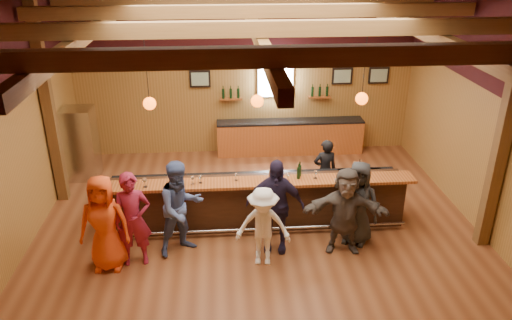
# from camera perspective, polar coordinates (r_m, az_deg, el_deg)

# --- Properties ---
(room) EXTENTS (9.04, 9.00, 4.52)m
(room) POSITION_cam_1_polar(r_m,az_deg,el_deg) (9.34, 0.12, 9.86)
(room) COLOR brown
(room) RESTS_ON ground
(bar_counter) EXTENTS (6.30, 1.07, 1.11)m
(bar_counter) POSITION_cam_1_polar(r_m,az_deg,el_deg) (10.42, 0.16, -4.49)
(bar_counter) COLOR black
(bar_counter) RESTS_ON ground
(back_bar_cabinet) EXTENTS (4.00, 0.52, 0.95)m
(back_bar_cabinet) POSITION_cam_1_polar(r_m,az_deg,el_deg) (13.78, 3.89, 2.66)
(back_bar_cabinet) COLOR #95461B
(back_bar_cabinet) RESTS_ON ground
(window) EXTENTS (0.95, 0.09, 0.95)m
(window) POSITION_cam_1_polar(r_m,az_deg,el_deg) (13.45, 2.24, 9.22)
(window) COLOR silver
(window) RESTS_ON room
(framed_pictures) EXTENTS (5.35, 0.05, 0.45)m
(framed_pictures) POSITION_cam_1_polar(r_m,az_deg,el_deg) (13.56, 5.94, 9.44)
(framed_pictures) COLOR black
(framed_pictures) RESTS_ON room
(wine_shelves) EXTENTS (3.00, 0.18, 0.30)m
(wine_shelves) POSITION_cam_1_polar(r_m,az_deg,el_deg) (13.51, 2.24, 7.39)
(wine_shelves) COLOR #95461B
(wine_shelves) RESTS_ON room
(pendant_lights) EXTENTS (4.24, 0.24, 1.37)m
(pendant_lights) POSITION_cam_1_polar(r_m,az_deg,el_deg) (9.42, 0.14, 6.80)
(pendant_lights) COLOR black
(pendant_lights) RESTS_ON room
(stainless_fridge) EXTENTS (0.70, 0.70, 1.80)m
(stainless_fridge) POSITION_cam_1_polar(r_m,az_deg,el_deg) (12.91, -19.30, 1.79)
(stainless_fridge) COLOR silver
(stainless_fridge) RESTS_ON ground
(customer_orange) EXTENTS (0.91, 0.61, 1.81)m
(customer_orange) POSITION_cam_1_polar(r_m,az_deg,el_deg) (9.25, -16.94, -6.93)
(customer_orange) COLOR #E24515
(customer_orange) RESTS_ON ground
(customer_redvest) EXTENTS (0.70, 0.50, 1.81)m
(customer_redvest) POSITION_cam_1_polar(r_m,az_deg,el_deg) (9.23, -13.90, -6.64)
(customer_redvest) COLOR maroon
(customer_redvest) RESTS_ON ground
(customer_denim) EXTENTS (1.14, 1.06, 1.86)m
(customer_denim) POSITION_cam_1_polar(r_m,az_deg,el_deg) (9.37, -8.58, -5.44)
(customer_denim) COLOR #485A91
(customer_denim) RESTS_ON ground
(customer_white) EXTENTS (1.06, 0.70, 1.53)m
(customer_white) POSITION_cam_1_polar(r_m,az_deg,el_deg) (9.02, 0.81, -7.64)
(customer_white) COLOR white
(customer_white) RESTS_ON ground
(customer_navy) EXTENTS (1.16, 0.65, 1.87)m
(customer_navy) POSITION_cam_1_polar(r_m,az_deg,el_deg) (9.34, 2.19, -5.25)
(customer_navy) COLOR #201933
(customer_navy) RESTS_ON ground
(customer_brown) EXTENTS (1.65, 0.72, 1.72)m
(customer_brown) POSITION_cam_1_polar(r_m,az_deg,el_deg) (9.48, 10.14, -5.73)
(customer_brown) COLOR #524842
(customer_brown) RESTS_ON ground
(customer_dark) EXTENTS (0.99, 0.86, 1.70)m
(customer_dark) POSITION_cam_1_polar(r_m,az_deg,el_deg) (9.79, 11.52, -4.85)
(customer_dark) COLOR #29292B
(customer_dark) RESTS_ON ground
(bartender) EXTENTS (0.57, 0.40, 1.47)m
(bartender) POSITION_cam_1_polar(r_m,az_deg,el_deg) (11.27, 7.87, -1.20)
(bartender) COLOR black
(bartender) RESTS_ON ground
(ice_bucket) EXTENTS (0.21, 0.21, 0.22)m
(ice_bucket) POSITION_cam_1_polar(r_m,az_deg,el_deg) (9.85, 2.10, -1.72)
(ice_bucket) COLOR brown
(ice_bucket) RESTS_ON bar_counter
(bottle_a) EXTENTS (0.07, 0.07, 0.32)m
(bottle_a) POSITION_cam_1_polar(r_m,az_deg,el_deg) (9.94, 4.89, -1.46)
(bottle_a) COLOR black
(bottle_a) RESTS_ON bar_counter
(bottle_b) EXTENTS (0.07, 0.07, 0.31)m
(bottle_b) POSITION_cam_1_polar(r_m,az_deg,el_deg) (10.04, 5.01, -1.21)
(bottle_b) COLOR black
(bottle_b) RESTS_ON bar_counter
(glass_a) EXTENTS (0.07, 0.07, 0.16)m
(glass_a) POSITION_cam_1_polar(r_m,az_deg,el_deg) (9.97, -14.48, -2.15)
(glass_a) COLOR silver
(glass_a) RESTS_ON bar_counter
(glass_b) EXTENTS (0.09, 0.09, 0.20)m
(glass_b) POSITION_cam_1_polar(r_m,az_deg,el_deg) (9.80, -12.60, -2.29)
(glass_b) COLOR silver
(glass_b) RESTS_ON bar_counter
(glass_c) EXTENTS (0.08, 0.08, 0.18)m
(glass_c) POSITION_cam_1_polar(r_m,az_deg,el_deg) (9.75, -7.27, -2.06)
(glass_c) COLOR silver
(glass_c) RESTS_ON bar_counter
(glass_d) EXTENTS (0.08, 0.08, 0.17)m
(glass_d) POSITION_cam_1_polar(r_m,az_deg,el_deg) (9.79, -6.39, -1.98)
(glass_d) COLOR silver
(glass_d) RESTS_ON bar_counter
(glass_e) EXTENTS (0.07, 0.07, 0.16)m
(glass_e) POSITION_cam_1_polar(r_m,az_deg,el_deg) (9.84, -2.29, -1.73)
(glass_e) COLOR silver
(glass_e) RESTS_ON bar_counter
(glass_f) EXTENTS (0.08, 0.08, 0.18)m
(glass_f) POSITION_cam_1_polar(r_m,az_deg,el_deg) (9.83, 3.67, -1.72)
(glass_f) COLOR silver
(glass_f) RESTS_ON bar_counter
(glass_g) EXTENTS (0.08, 0.08, 0.17)m
(glass_g) POSITION_cam_1_polar(r_m,az_deg,el_deg) (9.98, 6.83, -1.45)
(glass_g) COLOR silver
(glass_g) RESTS_ON bar_counter
(glass_h) EXTENTS (0.07, 0.07, 0.17)m
(glass_h) POSITION_cam_1_polar(r_m,az_deg,el_deg) (10.06, 10.49, -1.51)
(glass_h) COLOR silver
(glass_h) RESTS_ON bar_counter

